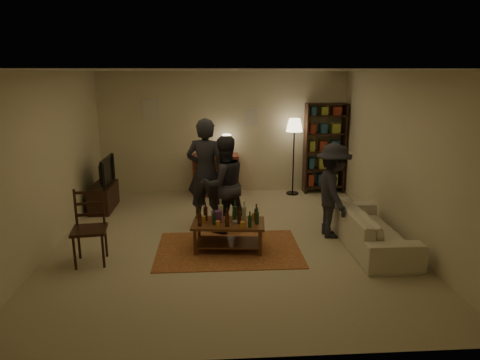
{
  "coord_description": "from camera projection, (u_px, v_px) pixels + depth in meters",
  "views": [
    {
      "loc": [
        -0.25,
        -6.55,
        2.67
      ],
      "look_at": [
        0.17,
        0.1,
        0.99
      ],
      "focal_mm": 32.0,
      "sensor_mm": 36.0,
      "label": 1
    }
  ],
  "objects": [
    {
      "name": "room_shell",
      "position": [
        194.0,
        112.0,
        9.41
      ],
      "size": [
        6.0,
        6.0,
        6.0
      ],
      "color": "beige",
      "rests_on": "ground"
    },
    {
      "name": "bookshelf",
      "position": [
        324.0,
        147.0,
        9.58
      ],
      "size": [
        0.9,
        0.34,
        2.02
      ],
      "color": "#331811",
      "rests_on": "ground"
    },
    {
      "name": "tv_stand",
      "position": [
        103.0,
        191.0,
        8.5
      ],
      "size": [
        0.4,
        1.0,
        1.06
      ],
      "color": "#331811",
      "rests_on": "ground"
    },
    {
      "name": "dresser",
      "position": [
        216.0,
        174.0,
        9.5
      ],
      "size": [
        1.0,
        0.5,
        1.36
      ],
      "color": "maroon",
      "rests_on": "ground"
    },
    {
      "name": "floor_lamp",
      "position": [
        294.0,
        130.0,
        9.31
      ],
      "size": [
        0.36,
        0.36,
        1.7
      ],
      "color": "black",
      "rests_on": "ground"
    },
    {
      "name": "person_right",
      "position": [
        224.0,
        185.0,
        7.21
      ],
      "size": [
        0.99,
        0.89,
        1.66
      ],
      "primitive_type": "imported",
      "rotation": [
        0.0,
        0.0,
        3.54
      ],
      "color": "#292830",
      "rests_on": "ground"
    },
    {
      "name": "person_left",
      "position": [
        206.0,
        172.0,
        7.53
      ],
      "size": [
        0.79,
        0.62,
        1.91
      ],
      "primitive_type": "imported",
      "rotation": [
        0.0,
        0.0,
        2.89
      ],
      "color": "#23232A",
      "rests_on": "ground"
    },
    {
      "name": "sofa",
      "position": [
        371.0,
        228.0,
        6.68
      ],
      "size": [
        0.81,
        2.08,
        0.61
      ],
      "primitive_type": "imported",
      "rotation": [
        0.0,
        0.0,
        1.57
      ],
      "color": "beige",
      "rests_on": "ground"
    },
    {
      "name": "coffee_table",
      "position": [
        228.0,
        225.0,
        6.53
      ],
      "size": [
        1.15,
        0.7,
        0.79
      ],
      "rotation": [
        0.0,
        0.0,
        -0.1
      ],
      "color": "brown",
      "rests_on": "ground"
    },
    {
      "name": "dining_chair",
      "position": [
        89.0,
        224.0,
        6.09
      ],
      "size": [
        0.53,
        0.53,
        1.08
      ],
      "rotation": [
        0.0,
        0.0,
        0.13
      ],
      "color": "#331811",
      "rests_on": "ground"
    },
    {
      "name": "person_by_sofa",
      "position": [
        333.0,
        191.0,
        7.0
      ],
      "size": [
        0.6,
        1.02,
        1.57
      ],
      "primitive_type": "imported",
      "rotation": [
        0.0,
        0.0,
        1.59
      ],
      "color": "#23232A",
      "rests_on": "ground"
    },
    {
      "name": "rug",
      "position": [
        229.0,
        249.0,
        6.62
      ],
      "size": [
        2.2,
        1.5,
        0.01
      ],
      "primitive_type": "cube",
      "color": "maroon",
      "rests_on": "ground"
    },
    {
      "name": "floor",
      "position": [
        230.0,
        240.0,
        7.01
      ],
      "size": [
        6.0,
        6.0,
        0.0
      ],
      "primitive_type": "plane",
      "color": "#C6B793",
      "rests_on": "ground"
    }
  ]
}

